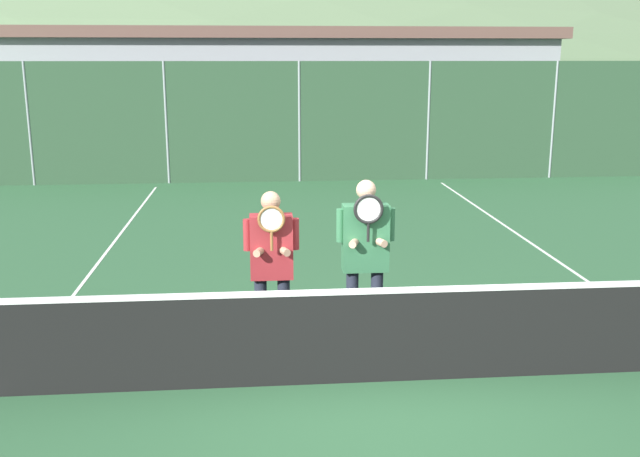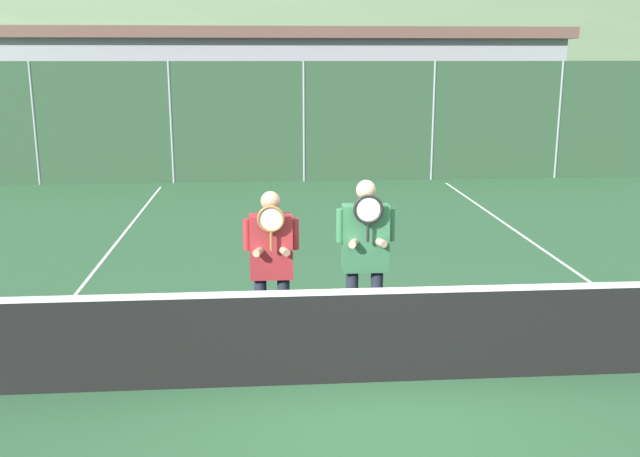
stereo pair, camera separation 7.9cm
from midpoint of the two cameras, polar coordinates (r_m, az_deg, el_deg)
name	(u,v)px [view 1 (the left image)]	position (r m, az deg, el deg)	size (l,w,h in m)	color
ground_plane	(372,382)	(7.10, 3.86, -12.13)	(120.00, 120.00, 0.00)	#2D5B38
hill_distant	(268,92)	(66.81, -4.25, 10.86)	(123.16, 68.42, 23.95)	#5B7551
clubhouse_building	(241,88)	(25.58, -6.43, 11.12)	(21.35, 5.50, 4.02)	#9EA3A8
fence_back	(299,122)	(17.99, -1.78, 8.50)	(19.74, 0.06, 2.98)	gray
tennis_net	(373,334)	(6.90, 3.92, -8.43)	(9.51, 0.09, 1.06)	gray
court_line_left_sideline	(75,293)	(10.12, -19.21, -4.88)	(0.05, 16.00, 0.01)	white
court_line_right_sideline	(584,279)	(10.81, 20.18, -3.79)	(0.05, 16.00, 0.01)	white
player_leftmost	(272,260)	(7.38, -4.20, -2.56)	(0.57, 0.34, 1.75)	#232838
player_center_left	(365,251)	(7.46, 3.34, -1.82)	(0.61, 0.34, 1.85)	#232838
car_far_left	(109,134)	(21.72, -16.59, 7.27)	(4.06, 1.93, 1.79)	black
car_left_of_center	(283,132)	(21.02, -3.12, 7.69)	(4.79, 1.90, 1.85)	slate
car_center	(461,134)	(21.66, 11.11, 7.41)	(4.59, 1.95, 1.65)	#285638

